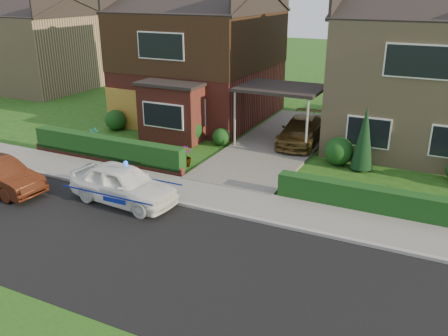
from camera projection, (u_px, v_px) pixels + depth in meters
The scene contains 24 objects.
ground at pixel (148, 252), 13.46m from camera, with size 120.00×120.00×0.00m, color #1C4813.
road at pixel (148, 252), 13.46m from camera, with size 60.00×6.00×0.02m, color black.
kerb at pixel (199, 208), 16.00m from camera, with size 60.00×0.16×0.12m, color #9E9993.
sidewalk at pixel (214, 196), 16.89m from camera, with size 60.00×2.00×0.10m, color slate.
driveway at pixel (279, 143), 22.68m from camera, with size 3.80×12.00×0.12m, color #666059.
house_left at pixel (200, 49), 26.13m from camera, with size 7.50×9.53×7.25m.
house_right at pixel (425, 66), 21.55m from camera, with size 7.50×8.06×7.25m.
carport_link at pixel (281, 89), 21.71m from camera, with size 3.80×3.00×2.77m.
garage_door at pixel (124, 109), 24.81m from camera, with size 2.20×0.10×2.10m, color #996321.
dwarf_wall at pixel (105, 159), 20.21m from camera, with size 7.70×0.25×0.36m, color maroon.
hedge_left at pixel (108, 162), 20.40m from camera, with size 7.50×0.55×0.90m, color #133B16.
hedge_right at pixel (388, 215), 15.59m from camera, with size 7.50×0.55×0.80m, color #133B16.
shrub_left_far at pixel (116, 120), 24.71m from camera, with size 1.08×1.08×1.08m, color #133B16.
shrub_left_mid at pixel (188, 129), 22.67m from camera, with size 1.32×1.32×1.32m, color #133B16.
shrub_left_near at pixel (221, 137), 22.35m from camera, with size 0.84×0.84×0.84m, color #133B16.
shrub_right_near at pixel (339, 151), 19.84m from camera, with size 1.20×1.20×1.20m, color #133B16.
conifer_a at pixel (364, 140), 19.01m from camera, with size 0.90×0.90×2.60m, color black.
neighbour_left at pixel (41, 53), 34.12m from camera, with size 6.50×7.00×5.20m, color tan.
police_car at pixel (123, 184), 16.30m from camera, with size 3.67×4.11×1.53m.
driveway_car at pixel (302, 131), 22.25m from camera, with size 1.70×4.18×1.21m, color brown.
street_car at pixel (0, 176), 17.20m from camera, with size 3.68×1.28×1.21m, color #491E0F.
potted_plant_a at pixel (94, 137), 22.27m from camera, with size 0.45×0.31×0.86m, color gray.
potted_plant_b at pixel (148, 154), 20.02m from camera, with size 0.38×0.47×0.86m, color gray.
potted_plant_c at pixel (185, 157), 19.72m from camera, with size 0.48×0.48×0.85m, color gray.
Camera 1 is at (7.05, -9.60, 7.04)m, focal length 38.00 mm.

